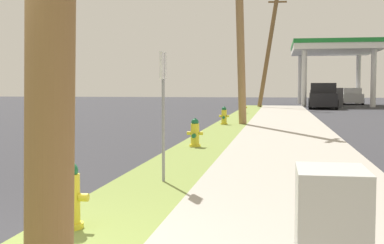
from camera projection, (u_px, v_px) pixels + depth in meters
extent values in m
cylinder|color=yellow|center=(70.00, 225.00, 5.70)|extent=(0.29, 0.29, 0.06)
cylinder|color=yellow|center=(70.00, 201.00, 5.68)|extent=(0.22, 0.22, 0.60)
sphere|color=#196038|center=(69.00, 171.00, 5.66)|extent=(0.19, 0.19, 0.19)
cylinder|color=#196038|center=(69.00, 163.00, 5.66)|extent=(0.06, 0.06, 0.05)
cylinder|color=yellow|center=(56.00, 196.00, 5.71)|extent=(0.10, 0.09, 0.09)
cylinder|color=yellow|center=(84.00, 197.00, 5.65)|extent=(0.10, 0.09, 0.09)
cylinder|color=#196038|center=(64.00, 205.00, 5.52)|extent=(0.11, 0.12, 0.11)
cylinder|color=yellow|center=(195.00, 145.00, 13.51)|extent=(0.29, 0.29, 0.06)
cylinder|color=yellow|center=(195.00, 135.00, 13.49)|extent=(0.22, 0.22, 0.60)
sphere|color=#196038|center=(195.00, 122.00, 13.47)|extent=(0.19, 0.19, 0.19)
cylinder|color=#196038|center=(195.00, 119.00, 13.46)|extent=(0.06, 0.06, 0.05)
cylinder|color=yellow|center=(189.00, 133.00, 13.52)|extent=(0.10, 0.09, 0.09)
cylinder|color=yellow|center=(201.00, 133.00, 13.46)|extent=(0.10, 0.09, 0.09)
cylinder|color=#196038|center=(194.00, 136.00, 13.32)|extent=(0.11, 0.12, 0.11)
cylinder|color=yellow|center=(224.00, 124.00, 21.48)|extent=(0.29, 0.29, 0.06)
cylinder|color=yellow|center=(224.00, 117.00, 21.46)|extent=(0.22, 0.22, 0.60)
sphere|color=#196038|center=(224.00, 109.00, 21.44)|extent=(0.19, 0.19, 0.19)
cylinder|color=#196038|center=(224.00, 107.00, 21.44)|extent=(0.06, 0.06, 0.05)
cylinder|color=yellow|center=(220.00, 116.00, 21.49)|extent=(0.10, 0.09, 0.09)
cylinder|color=yellow|center=(228.00, 116.00, 21.43)|extent=(0.10, 0.09, 0.09)
cylinder|color=#196038|center=(224.00, 117.00, 21.30)|extent=(0.11, 0.12, 0.11)
cylinder|color=yellow|center=(244.00, 113.00, 30.75)|extent=(0.29, 0.29, 0.06)
cylinder|color=yellow|center=(244.00, 108.00, 30.74)|extent=(0.22, 0.22, 0.60)
sphere|color=#196038|center=(244.00, 102.00, 30.71)|extent=(0.19, 0.19, 0.19)
cylinder|color=#196038|center=(244.00, 101.00, 30.71)|extent=(0.06, 0.06, 0.05)
cylinder|color=yellow|center=(241.00, 107.00, 30.76)|extent=(0.10, 0.09, 0.09)
cylinder|color=yellow|center=(246.00, 107.00, 30.71)|extent=(0.10, 0.09, 0.09)
cylinder|color=#196038|center=(244.00, 108.00, 30.57)|extent=(0.11, 0.12, 0.11)
cylinder|color=#937047|center=(240.00, 13.00, 21.13)|extent=(0.66, 1.16, 9.16)
cylinder|color=brown|center=(268.00, 51.00, 39.77)|extent=(1.64, 0.40, 8.67)
cube|color=brown|center=(278.00, 2.00, 39.44)|extent=(1.40, 0.19, 0.12)
cylinder|color=gray|center=(163.00, 118.00, 8.46)|extent=(0.05, 0.05, 2.10)
cube|color=white|center=(163.00, 66.00, 8.40)|extent=(0.04, 0.36, 0.44)
cylinder|color=silver|center=(304.00, 78.00, 43.44)|extent=(0.44, 0.44, 4.78)
cylinder|color=silver|center=(373.00, 78.00, 42.52)|extent=(0.44, 0.44, 4.78)
cylinder|color=silver|center=(300.00, 80.00, 51.57)|extent=(0.44, 0.44, 4.78)
cylinder|color=silver|center=(358.00, 80.00, 50.64)|extent=(0.44, 0.44, 4.78)
cube|color=white|center=(334.00, 50.00, 46.86)|extent=(7.37, 10.06, 0.50)
cube|color=#1E8433|center=(334.00, 45.00, 46.83)|extent=(7.47, 10.16, 0.36)
cube|color=#47474C|center=(338.00, 97.00, 43.09)|extent=(0.70, 1.10, 1.60)
cube|color=#47474C|center=(329.00, 96.00, 51.21)|extent=(0.70, 1.10, 1.60)
cube|color=#BCBCC1|center=(352.00, 98.00, 50.26)|extent=(2.00, 4.57, 0.85)
cube|color=#BCBCC1|center=(352.00, 91.00, 49.99)|extent=(1.68, 2.09, 0.56)
cylinder|color=black|center=(341.00, 101.00, 52.12)|extent=(0.24, 0.61, 0.60)
cylinder|color=black|center=(359.00, 101.00, 51.76)|extent=(0.24, 0.61, 0.60)
cylinder|color=black|center=(344.00, 102.00, 48.80)|extent=(0.24, 0.61, 0.60)
cylinder|color=black|center=(363.00, 102.00, 48.44)|extent=(0.24, 0.61, 0.60)
cube|color=black|center=(323.00, 99.00, 40.19)|extent=(2.28, 5.50, 1.00)
cube|color=black|center=(323.00, 88.00, 39.18)|extent=(1.94, 2.15, 0.76)
cube|color=black|center=(322.00, 91.00, 41.30)|extent=(2.03, 3.01, 0.24)
cylinder|color=black|center=(337.00, 105.00, 37.91)|extent=(0.26, 0.77, 0.76)
cylinder|color=black|center=(310.00, 104.00, 38.32)|extent=(0.26, 0.77, 0.76)
cylinder|color=black|center=(334.00, 103.00, 42.10)|extent=(0.26, 0.77, 0.76)
cylinder|color=black|center=(310.00, 103.00, 42.51)|extent=(0.26, 0.77, 0.76)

